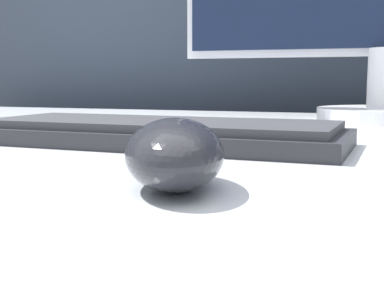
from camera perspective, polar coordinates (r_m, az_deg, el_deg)
The scene contains 3 objects.
partition_panel at distance 1.18m, azimuth 15.41°, elevation 4.03°, with size 5.00×0.03×1.49m.
computer_mouse_near at distance 0.31m, azimuth -1.85°, elevation -1.03°, with size 0.09×0.12×0.04m.
keyboard at distance 0.53m, azimuth -3.52°, elevation 1.21°, with size 0.37×0.16×0.02m.
Camera 1 is at (0.07, -0.46, 0.80)m, focal length 50.00 mm.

